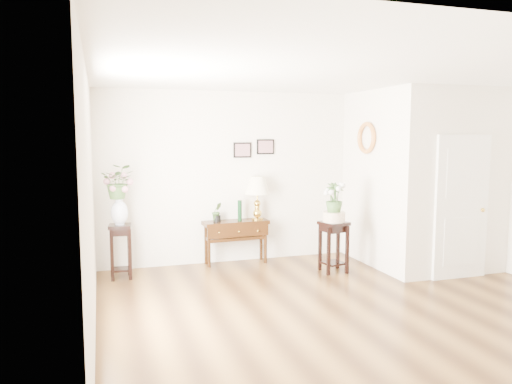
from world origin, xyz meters
name	(u,v)px	position (x,y,z in m)	size (l,w,h in m)	color
floor	(357,310)	(0.00, 0.00, 0.00)	(6.00, 5.50, 0.02)	brown
ceiling	(363,73)	(0.00, 0.00, 2.80)	(6.00, 5.50, 0.02)	white
wall_back	(279,176)	(0.00, 2.75, 1.40)	(6.00, 0.02, 2.80)	white
wall_left	(90,205)	(-3.00, 0.00, 1.40)	(0.02, 5.50, 2.80)	white
partition	(420,178)	(2.10, 1.77, 1.40)	(1.80, 1.95, 2.80)	white
door	(462,207)	(2.10, 0.78, 1.05)	(0.90, 0.05, 2.10)	white
art_print_left	(242,150)	(-0.65, 2.73, 1.85)	(0.30, 0.02, 0.25)	black
art_print_right	(265,147)	(-0.25, 2.73, 1.90)	(0.30, 0.02, 0.25)	black
wall_ornament	(366,138)	(1.16, 1.90, 2.05)	(0.51, 0.51, 0.07)	#D07C3A
console_table	(236,242)	(-0.81, 2.57, 0.35)	(1.06, 0.35, 0.71)	black
table_lamp	(257,198)	(-0.45, 2.57, 1.06)	(0.41, 0.41, 0.72)	gold
green_vase	(240,210)	(-0.74, 2.57, 0.88)	(0.07, 0.07, 0.33)	black
potted_plant	(217,213)	(-1.13, 2.57, 0.86)	(0.16, 0.13, 0.30)	#355827
plant_stand_a	(121,251)	(-2.64, 2.25, 0.40)	(0.31, 0.31, 0.80)	black
porcelain_vase	(119,209)	(-2.64, 2.25, 1.03)	(0.24, 0.24, 0.42)	white
lily_arrangement	(118,180)	(-2.64, 2.25, 1.45)	(0.45, 0.39, 0.51)	#355827
plant_stand_b	(333,247)	(0.48, 1.63, 0.39)	(0.37, 0.37, 0.78)	black
ceramic_bowl	(334,217)	(0.48, 1.63, 0.86)	(0.34, 0.34, 0.15)	silver
narcissus	(334,198)	(0.48, 1.63, 1.14)	(0.27, 0.27, 0.48)	#355827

